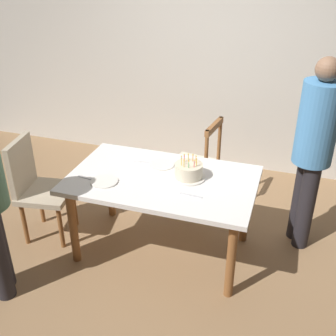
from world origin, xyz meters
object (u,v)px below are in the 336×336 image
object	(u,v)px
chair_spindle_back	(196,167)
person_guest	(314,146)
dining_table	(162,188)
birthday_cake	(189,171)
plate_far_side	(162,165)
chair_upholstered	(36,184)
plate_near_celebrant	(104,181)

from	to	relation	value
chair_spindle_back	person_guest	world-z (taller)	person_guest
dining_table	birthday_cake	distance (m)	0.26
plate_far_side	chair_upholstered	xyz separation A→B (m)	(-1.07, -0.33, -0.21)
plate_far_side	plate_near_celebrant	bearing A→B (deg)	-129.46
chair_upholstered	person_guest	size ratio (longest dim) A/B	0.56
plate_near_celebrant	chair_spindle_back	size ratio (longest dim) A/B	0.23
birthday_cake	person_guest	size ratio (longest dim) A/B	0.17
birthday_cake	plate_near_celebrant	bearing A→B (deg)	-155.99
plate_far_side	chair_upholstered	size ratio (longest dim) A/B	0.23
dining_table	person_guest	distance (m)	1.28
dining_table	chair_spindle_back	xyz separation A→B (m)	(0.09, 0.78, -0.18)
plate_near_celebrant	plate_far_side	world-z (taller)	same
dining_table	chair_upholstered	distance (m)	1.16
birthday_cake	person_guest	xyz separation A→B (m)	(0.93, 0.44, 0.17)
dining_table	birthday_cake	size ratio (longest dim) A/B	5.43
dining_table	plate_far_side	distance (m)	0.24
plate_far_side	chair_spindle_back	world-z (taller)	chair_spindle_back
chair_spindle_back	dining_table	bearing A→B (deg)	-96.53
chair_upholstered	plate_near_celebrant	bearing A→B (deg)	-6.96
dining_table	person_guest	xyz separation A→B (m)	(1.14, 0.50, 0.32)
person_guest	birthday_cake	bearing A→B (deg)	-154.96
birthday_cake	plate_near_celebrant	size ratio (longest dim) A/B	1.27
dining_table	plate_far_side	world-z (taller)	plate_far_side
plate_near_celebrant	plate_far_side	size ratio (longest dim) A/B	1.00
chair_spindle_back	chair_upholstered	world-z (taller)	same
plate_near_celebrant	plate_far_side	xyz separation A→B (m)	(0.34, 0.42, 0.00)
plate_near_celebrant	plate_far_side	bearing A→B (deg)	50.54
chair_upholstered	plate_far_side	bearing A→B (deg)	16.93
plate_far_side	person_guest	distance (m)	1.27
chair_spindle_back	plate_near_celebrant	bearing A→B (deg)	-117.24
dining_table	plate_far_side	size ratio (longest dim) A/B	6.91
dining_table	person_guest	bearing A→B (deg)	23.95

